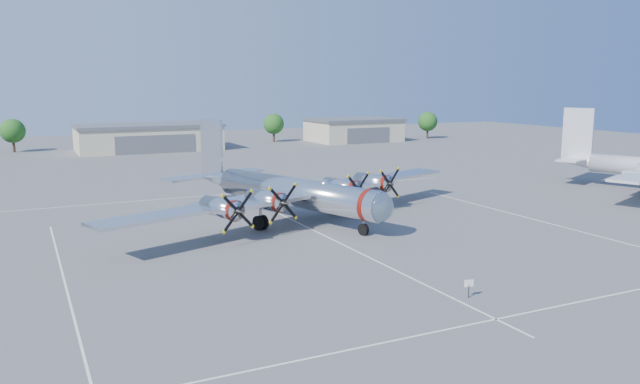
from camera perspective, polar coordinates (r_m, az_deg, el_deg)
name	(u,v)px	position (r m, az deg, el deg)	size (l,w,h in m)	color
ground	(327,237)	(55.74, 0.62, -4.12)	(260.00, 260.00, 0.00)	#4F4F51
parking_lines	(336,241)	(54.23, 1.45, -4.51)	(60.00, 50.08, 0.01)	silver
hangar_center	(149,137)	(133.01, -15.40, 4.87)	(28.60, 14.60, 5.40)	#B4AE8F
hangar_east	(353,130)	(149.39, 3.08, 5.72)	(20.60, 14.60, 5.40)	#B4AE8F
tree_west	(13,131)	(138.71, -26.29, 5.02)	(4.80, 4.80, 6.64)	#382619
tree_east	(274,124)	(147.05, -4.25, 6.23)	(4.80, 4.80, 6.64)	#382619
tree_far_east	(428,122)	(158.32, 9.82, 6.37)	(4.80, 4.80, 6.64)	#382619
main_bomber_b29	(287,219)	(63.27, -3.02, -2.44)	(43.21, 29.56, 9.56)	silver
info_placard	(469,285)	(41.14, 13.46, -8.28)	(0.62, 0.16, 1.19)	black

